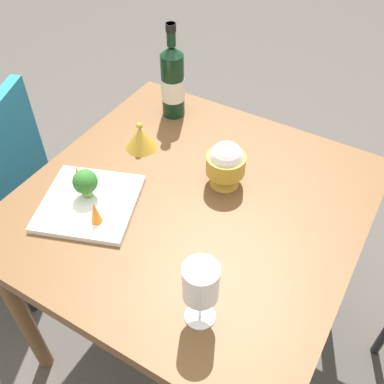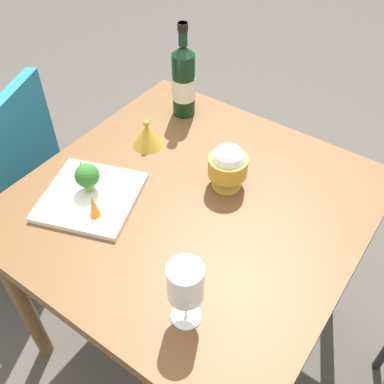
{
  "view_description": "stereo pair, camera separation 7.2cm",
  "coord_description": "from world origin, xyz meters",
  "px_view_note": "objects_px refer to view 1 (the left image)",
  "views": [
    {
      "loc": [
        0.43,
        -0.73,
        1.6
      ],
      "look_at": [
        0.0,
        0.0,
        0.75
      ],
      "focal_mm": 41.22,
      "sensor_mm": 36.0,
      "label": 1
    },
    {
      "loc": [
        0.49,
        -0.69,
        1.6
      ],
      "look_at": [
        0.0,
        0.0,
        0.75
      ],
      "focal_mm": 41.22,
      "sensor_mm": 36.0,
      "label": 2
    }
  ],
  "objects_px": {
    "wine_glass": "(201,284)",
    "carrot_garnish_right": "(95,212)",
    "serving_plate": "(89,203)",
    "rice_bowl_lid": "(141,137)",
    "broccoli_floret": "(85,182)",
    "carrot_garnish_left": "(78,175)",
    "rice_bowl": "(226,164)",
    "wine_bottle": "(173,81)"
  },
  "relations": [
    {
      "from": "wine_glass",
      "to": "carrot_garnish_right",
      "type": "height_order",
      "value": "wine_glass"
    },
    {
      "from": "wine_glass",
      "to": "serving_plate",
      "type": "height_order",
      "value": "wine_glass"
    },
    {
      "from": "carrot_garnish_right",
      "to": "wine_glass",
      "type": "bearing_deg",
      "value": -14.6
    },
    {
      "from": "rice_bowl_lid",
      "to": "broccoli_floret",
      "type": "xyz_separation_m",
      "value": [
        0.01,
        -0.26,
        0.03
      ]
    },
    {
      "from": "rice_bowl_lid",
      "to": "carrot_garnish_left",
      "type": "distance_m",
      "value": 0.24
    },
    {
      "from": "rice_bowl_lid",
      "to": "carrot_garnish_right",
      "type": "xyz_separation_m",
      "value": [
        0.09,
        -0.32,
        0.01
      ]
    },
    {
      "from": "rice_bowl",
      "to": "carrot_garnish_left",
      "type": "distance_m",
      "value": 0.41
    },
    {
      "from": "wine_bottle",
      "to": "wine_glass",
      "type": "bearing_deg",
      "value": -53.6
    },
    {
      "from": "rice_bowl",
      "to": "wine_glass",
      "type": "bearing_deg",
      "value": -69.68
    },
    {
      "from": "rice_bowl",
      "to": "rice_bowl_lid",
      "type": "bearing_deg",
      "value": 177.63
    },
    {
      "from": "wine_bottle",
      "to": "rice_bowl",
      "type": "bearing_deg",
      "value": -35.23
    },
    {
      "from": "wine_bottle",
      "to": "carrot_garnish_left",
      "type": "relative_size",
      "value": 4.94
    },
    {
      "from": "wine_glass",
      "to": "rice_bowl",
      "type": "relative_size",
      "value": 1.26
    },
    {
      "from": "wine_glass",
      "to": "serving_plate",
      "type": "distance_m",
      "value": 0.46
    },
    {
      "from": "wine_glass",
      "to": "carrot_garnish_left",
      "type": "height_order",
      "value": "wine_glass"
    },
    {
      "from": "rice_bowl",
      "to": "broccoli_floret",
      "type": "height_order",
      "value": "rice_bowl"
    },
    {
      "from": "rice_bowl",
      "to": "serving_plate",
      "type": "bearing_deg",
      "value": -136.41
    },
    {
      "from": "rice_bowl_lid",
      "to": "carrot_garnish_right",
      "type": "bearing_deg",
      "value": -74.91
    },
    {
      "from": "rice_bowl_lid",
      "to": "serving_plate",
      "type": "xyz_separation_m",
      "value": [
        0.02,
        -0.28,
        -0.03
      ]
    },
    {
      "from": "serving_plate",
      "to": "carrot_garnish_right",
      "type": "xyz_separation_m",
      "value": [
        0.07,
        -0.04,
        0.04
      ]
    },
    {
      "from": "wine_glass",
      "to": "carrot_garnish_right",
      "type": "xyz_separation_m",
      "value": [
        -0.36,
        0.09,
        -0.08
      ]
    },
    {
      "from": "rice_bowl_lid",
      "to": "carrot_garnish_left",
      "type": "relative_size",
      "value": 1.56
    },
    {
      "from": "broccoli_floret",
      "to": "carrot_garnish_left",
      "type": "distance_m",
      "value": 0.06
    },
    {
      "from": "rice_bowl_lid",
      "to": "broccoli_floret",
      "type": "bearing_deg",
      "value": -88.61
    },
    {
      "from": "wine_bottle",
      "to": "rice_bowl",
      "type": "relative_size",
      "value": 2.23
    },
    {
      "from": "broccoli_floret",
      "to": "carrot_garnish_right",
      "type": "distance_m",
      "value": 0.1
    },
    {
      "from": "wine_glass",
      "to": "broccoli_floret",
      "type": "distance_m",
      "value": 0.47
    },
    {
      "from": "broccoli_floret",
      "to": "carrot_garnish_left",
      "type": "height_order",
      "value": "broccoli_floret"
    },
    {
      "from": "wine_bottle",
      "to": "rice_bowl",
      "type": "distance_m",
      "value": 0.38
    },
    {
      "from": "serving_plate",
      "to": "carrot_garnish_right",
      "type": "height_order",
      "value": "carrot_garnish_right"
    },
    {
      "from": "carrot_garnish_right",
      "to": "wine_bottle",
      "type": "bearing_deg",
      "value": 100.37
    },
    {
      "from": "wine_glass",
      "to": "carrot_garnish_right",
      "type": "distance_m",
      "value": 0.38
    },
    {
      "from": "rice_bowl",
      "to": "carrot_garnish_right",
      "type": "relative_size",
      "value": 2.08
    },
    {
      "from": "broccoli_floret",
      "to": "wine_glass",
      "type": "bearing_deg",
      "value": -19.35
    },
    {
      "from": "wine_bottle",
      "to": "rice_bowl_lid",
      "type": "distance_m",
      "value": 0.22
    },
    {
      "from": "broccoli_floret",
      "to": "carrot_garnish_left",
      "type": "bearing_deg",
      "value": 154.23
    },
    {
      "from": "wine_bottle",
      "to": "carrot_garnish_left",
      "type": "xyz_separation_m",
      "value": [
        -0.03,
        -0.44,
        -0.08
      ]
    },
    {
      "from": "wine_bottle",
      "to": "serving_plate",
      "type": "bearing_deg",
      "value": -86.27
    },
    {
      "from": "broccoli_floret",
      "to": "carrot_garnish_right",
      "type": "bearing_deg",
      "value": -37.22
    },
    {
      "from": "wine_bottle",
      "to": "broccoli_floret",
      "type": "xyz_separation_m",
      "value": [
        0.02,
        -0.47,
        -0.06
      ]
    },
    {
      "from": "rice_bowl_lid",
      "to": "broccoli_floret",
      "type": "height_order",
      "value": "broccoli_floret"
    },
    {
      "from": "serving_plate",
      "to": "broccoli_floret",
      "type": "distance_m",
      "value": 0.06
    }
  ]
}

